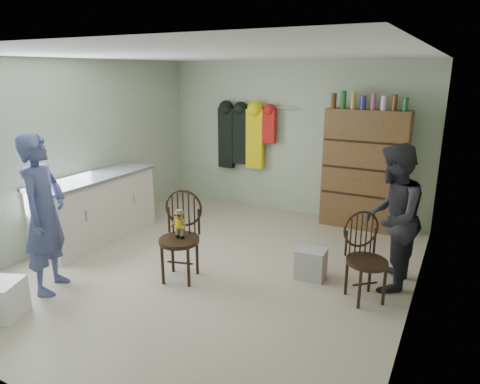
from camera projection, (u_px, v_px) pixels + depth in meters
The scene contains 11 objects.
ground_plane at pixel (215, 267), 5.28m from camera, with size 5.00×5.00×0.00m, color #C1B59C.
room_walls at pixel (235, 134), 5.29m from camera, with size 5.00×5.00×5.00m.
counter at pixel (96, 208), 6.03m from camera, with size 0.64×1.86×0.94m.
plastic_tub at pixel (1, 299), 4.19m from camera, with size 0.39×0.37×0.37m, color white.
chair_front at pixel (181, 231), 4.88m from camera, with size 0.57×0.57×1.03m.
chair_far at pixel (365, 254), 4.45m from camera, with size 0.59×0.59×0.94m.
striped_bag at pixel (311, 264), 4.97m from camera, with size 0.33×0.26×0.35m, color #E58072.
person_left at pixel (44, 214), 4.54m from camera, with size 0.63×0.42×1.74m, color #454F7F.
person_right at pixel (392, 218), 4.61m from camera, with size 0.79×0.61×1.62m, color #2D2B33.
dresser at pixel (364, 169), 6.41m from camera, with size 1.20×0.39×2.06m.
coat_rack at pixel (244, 136), 7.33m from camera, with size 1.42×0.12×1.09m.
Camera 1 is at (2.54, -4.11, 2.34)m, focal length 32.00 mm.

